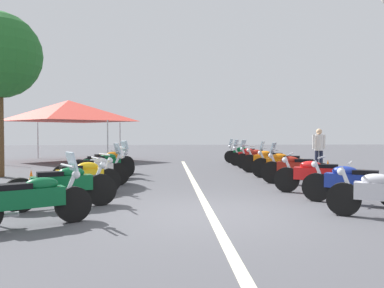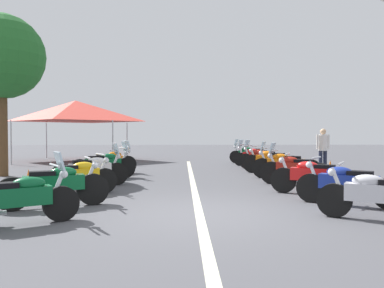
{
  "view_description": "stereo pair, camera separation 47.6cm",
  "coord_description": "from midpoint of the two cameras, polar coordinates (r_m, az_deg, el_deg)",
  "views": [
    {
      "loc": [
        -7.16,
        0.79,
        1.51
      ],
      "look_at": [
        5.41,
        0.0,
        1.14
      ],
      "focal_mm": 36.38,
      "sensor_mm": 36.0,
      "label": 1
    },
    {
      "loc": [
        -7.16,
        0.31,
        1.51
      ],
      "look_at": [
        5.41,
        0.0,
        1.14
      ],
      "focal_mm": 36.38,
      "sensor_mm": 36.0,
      "label": 2
    }
  ],
  "objects": [
    {
      "name": "ground_plane",
      "position": [
        7.34,
        0.8,
        -10.18
      ],
      "size": [
        80.0,
        80.0,
        0.0
      ],
      "primitive_type": "plane",
      "color": "#4C4C51"
    },
    {
      "name": "lane_centre_stripe",
      "position": [
        11.07,
        -0.71,
        -6.13
      ],
      "size": [
        18.44,
        0.16,
        0.01
      ],
      "primitive_type": "cube",
      "color": "beige",
      "rests_on": "ground_plane"
    },
    {
      "name": "motorcycle_left_row_0",
      "position": [
        6.81,
        -24.29,
        -7.38
      ],
      "size": [
        1.15,
        1.77,
        1.19
      ],
      "rotation": [
        0.0,
        0.0,
        -1.03
      ],
      "color": "black",
      "rests_on": "ground_plane"
    },
    {
      "name": "motorcycle_left_row_1",
      "position": [
        8.22,
        -20.01,
        -5.74
      ],
      "size": [
        1.06,
        2.06,
        1.01
      ],
      "rotation": [
        0.0,
        0.0,
        -1.16
      ],
      "color": "black",
      "rests_on": "ground_plane"
    },
    {
      "name": "motorcycle_left_row_2",
      "position": [
        9.71,
        -17.33,
        -4.65
      ],
      "size": [
        1.18,
        1.81,
        0.99
      ],
      "rotation": [
        0.0,
        0.0,
        -1.03
      ],
      "color": "black",
      "rests_on": "ground_plane"
    },
    {
      "name": "motorcycle_left_row_3",
      "position": [
        11.16,
        -15.52,
        -3.72
      ],
      "size": [
        1.08,
        2.0,
        1.21
      ],
      "rotation": [
        0.0,
        0.0,
        -1.13
      ],
      "color": "black",
      "rests_on": "ground_plane"
    },
    {
      "name": "motorcycle_left_row_4",
      "position": [
        12.85,
        -13.88,
        -2.96
      ],
      "size": [
        1.13,
        1.98,
        1.23
      ],
      "rotation": [
        0.0,
        0.0,
        -1.1
      ],
      "color": "black",
      "rests_on": "ground_plane"
    },
    {
      "name": "motorcycle_left_row_5",
      "position": [
        14.23,
        -13.04,
        -2.54
      ],
      "size": [
        1.23,
        1.78,
        1.22
      ],
      "rotation": [
        0.0,
        0.0,
        -0.99
      ],
      "color": "black",
      "rests_on": "ground_plane"
    },
    {
      "name": "motorcycle_right_row_1",
      "position": [
        8.73,
        21.1,
        -5.38
      ],
      "size": [
        1.33,
        1.84,
        0.99
      ],
      "rotation": [
        0.0,
        0.0,
        0.97
      ],
      "color": "black",
      "rests_on": "ground_plane"
    },
    {
      "name": "motorcycle_right_row_2",
      "position": [
        10.0,
        16.62,
        -4.44
      ],
      "size": [
        1.1,
        2.0,
        1.0
      ],
      "rotation": [
        0.0,
        0.0,
        1.13
      ],
      "color": "black",
      "rests_on": "ground_plane"
    },
    {
      "name": "motorcycle_right_row_3",
      "position": [
        11.56,
        13.74,
        -3.5
      ],
      "size": [
        1.13,
        1.86,
        1.22
      ],
      "rotation": [
        0.0,
        0.0,
        1.06
      ],
      "color": "black",
      "rests_on": "ground_plane"
    },
    {
      "name": "motorcycle_right_row_4",
      "position": [
        13.02,
        12.32,
        -2.9
      ],
      "size": [
        1.09,
        2.07,
        1.22
      ],
      "rotation": [
        0.0,
        0.0,
        1.15
      ],
      "color": "black",
      "rests_on": "ground_plane"
    },
    {
      "name": "motorcycle_right_row_5",
      "position": [
        14.61,
        10.3,
        -2.41
      ],
      "size": [
        1.15,
        1.99,
        1.02
      ],
      "rotation": [
        0.0,
        0.0,
        1.09
      ],
      "color": "black",
      "rests_on": "ground_plane"
    },
    {
      "name": "motorcycle_right_row_6",
      "position": [
        16.09,
        8.96,
        -2.04
      ],
      "size": [
        1.35,
        1.82,
        1.21
      ],
      "rotation": [
        0.0,
        0.0,
        0.95
      ],
      "color": "black",
      "rests_on": "ground_plane"
    },
    {
      "name": "motorcycle_right_row_7",
      "position": [
        17.48,
        7.89,
        -1.77
      ],
      "size": [
        1.29,
        1.88,
        1.19
      ],
      "rotation": [
        0.0,
        0.0,
        0.99
      ],
      "color": "black",
      "rests_on": "ground_plane"
    },
    {
      "name": "motorcycle_right_row_8",
      "position": [
        19.12,
        6.99,
        -1.46
      ],
      "size": [
        1.08,
        1.94,
        1.2
      ],
      "rotation": [
        0.0,
        0.0,
        1.12
      ],
      "color": "black",
      "rests_on": "ground_plane"
    },
    {
      "name": "traffic_cone_0",
      "position": [
        10.34,
        -23.75,
        -5.22
      ],
      "size": [
        0.36,
        0.36,
        0.61
      ],
      "color": "orange",
      "rests_on": "ground_plane"
    },
    {
      "name": "traffic_cone_1",
      "position": [
        10.42,
        22.68,
        -5.15
      ],
      "size": [
        0.36,
        0.36,
        0.61
      ],
      "color": "orange",
      "rests_on": "ground_plane"
    },
    {
      "name": "traffic_cone_2",
      "position": [
        13.6,
        18.37,
        -3.53
      ],
      "size": [
        0.36,
        0.36,
        0.61
      ],
      "color": "orange",
      "rests_on": "ground_plane"
    },
    {
      "name": "bystander_0",
      "position": [
        15.58,
        17.3,
        -0.37
      ],
      "size": [
        0.32,
        0.53,
        1.66
      ],
      "rotation": [
        0.0,
        0.0,
        0.12
      ],
      "color": "#1E2338",
      "rests_on": "ground_plane"
    },
    {
      "name": "event_tent",
      "position": [
        21.48,
        -18.24,
        4.65
      ],
      "size": [
        5.27,
        5.27,
        3.2
      ],
      "color": "#E54C3F",
      "rests_on": "ground_plane"
    }
  ]
}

